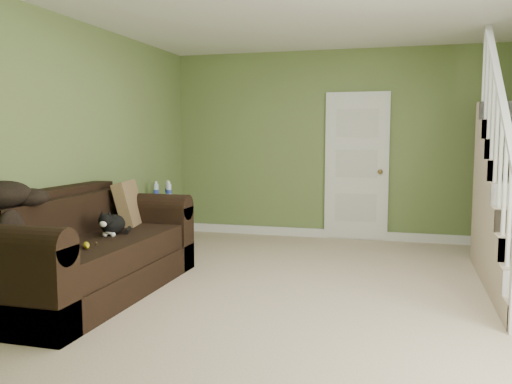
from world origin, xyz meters
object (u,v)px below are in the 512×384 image
Objects in this scene: cat at (112,225)px; banana at (86,245)px; sofa at (85,255)px; side_table at (165,223)px.

cat reaches higher than banana.
cat is at bearing 55.21° from sofa.
side_table is 2.51m from banana.
side_table reaches higher than banana.
sofa reaches higher than side_table.
side_table is at bearing 92.30° from cat.
cat is at bearing 63.93° from banana.
banana is (0.45, -2.46, 0.22)m from side_table.
sofa is 4.64× the size of cat.
banana is at bearing -55.19° from sofa.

